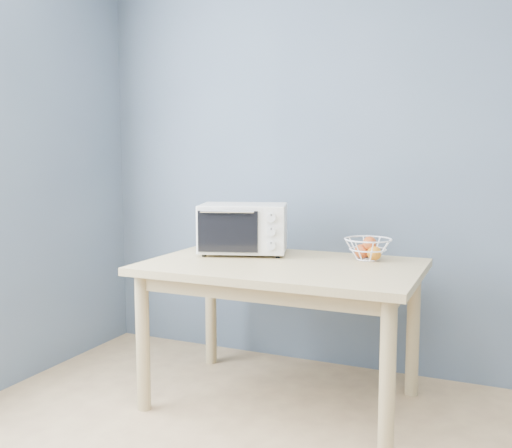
% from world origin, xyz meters
% --- Properties ---
extents(room, '(4.01, 4.51, 2.61)m').
position_xyz_m(room, '(0.00, 0.00, 1.30)').
color(room, tan).
rests_on(room, ground).
extents(dining_table, '(1.40, 0.90, 0.75)m').
position_xyz_m(dining_table, '(-0.51, 1.59, 0.65)').
color(dining_table, tan).
rests_on(dining_table, ground).
extents(toaster_oven, '(0.56, 0.47, 0.28)m').
position_xyz_m(toaster_oven, '(-0.84, 1.77, 0.90)').
color(toaster_oven, beige).
rests_on(toaster_oven, dining_table).
extents(fruit_basket, '(0.32, 0.32, 0.13)m').
position_xyz_m(fruit_basket, '(-0.12, 1.85, 0.81)').
color(fruit_basket, white).
rests_on(fruit_basket, dining_table).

